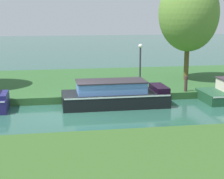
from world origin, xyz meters
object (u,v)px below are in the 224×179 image
at_px(black_narrowboat, 115,95).
at_px(willow_tree_centre, 189,14).
at_px(lamp_post, 140,61).
at_px(mooring_post_near, 186,84).

relative_size(black_narrowboat, willow_tree_centre, 0.81).
bearing_deg(willow_tree_centre, lamp_post, -143.55).
xyz_separation_m(black_narrowboat, willow_tree_centre, (5.75, 4.69, 4.22)).
distance_m(black_narrowboat, lamp_post, 2.95).
distance_m(willow_tree_centre, mooring_post_near, 5.51).
bearing_deg(mooring_post_near, black_narrowboat, -165.63).
height_order(black_narrowboat, willow_tree_centre, willow_tree_centre).
relative_size(black_narrowboat, mooring_post_near, 6.23).
bearing_deg(lamp_post, willow_tree_centre, 36.45).
xyz_separation_m(willow_tree_centre, mooring_post_near, (-1.37, -3.56, -3.97)).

